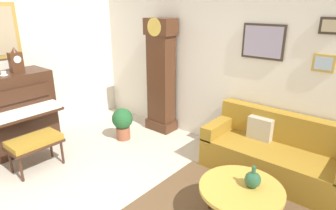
% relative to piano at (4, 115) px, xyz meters
% --- Properties ---
extents(wall_back, '(5.30, 0.13, 2.80)m').
position_rel_piano_xyz_m(wall_back, '(2.24, 2.47, 0.77)').
color(wall_back, silver).
rests_on(wall_back, ground_plane).
extents(piano, '(0.87, 1.44, 1.25)m').
position_rel_piano_xyz_m(piano, '(0.00, 0.00, 0.00)').
color(piano, '#3D2316').
rests_on(piano, ground_plane).
extents(piano_bench, '(0.42, 0.70, 0.48)m').
position_rel_piano_xyz_m(piano_bench, '(0.80, 0.04, -0.23)').
color(piano_bench, '#3D2316').
rests_on(piano_bench, ground_plane).
extents(grandfather_clock, '(0.52, 0.34, 2.03)m').
position_rel_piano_xyz_m(grandfather_clock, '(1.25, 2.22, 0.33)').
color(grandfather_clock, '#4C2B19').
rests_on(grandfather_clock, ground_plane).
extents(couch, '(1.90, 0.80, 0.84)m').
position_rel_piano_xyz_m(couch, '(3.47, 2.06, -0.32)').
color(couch, olive).
rests_on(couch, ground_plane).
extents(coffee_table, '(0.88, 0.88, 0.45)m').
position_rel_piano_xyz_m(coffee_table, '(3.53, 0.89, -0.22)').
color(coffee_table, gold).
rests_on(coffee_table, ground_plane).
extents(mantel_clock, '(0.13, 0.18, 0.38)m').
position_rel_piano_xyz_m(mantel_clock, '(0.00, 0.31, 0.79)').
color(mantel_clock, '#4C2B19').
rests_on(mantel_clock, piano).
extents(teacup, '(0.12, 0.12, 0.06)m').
position_rel_piano_xyz_m(teacup, '(0.08, 0.07, 0.64)').
color(teacup, white).
rests_on(teacup, piano).
extents(green_jug, '(0.17, 0.17, 0.24)m').
position_rel_piano_xyz_m(green_jug, '(3.61, 0.97, -0.10)').
color(green_jug, '#234C33').
rests_on(green_jug, coffee_table).
extents(potted_plant, '(0.36, 0.36, 0.56)m').
position_rel_piano_xyz_m(potted_plant, '(1.02, 1.47, -0.31)').
color(potted_plant, '#935138').
rests_on(potted_plant, ground_plane).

